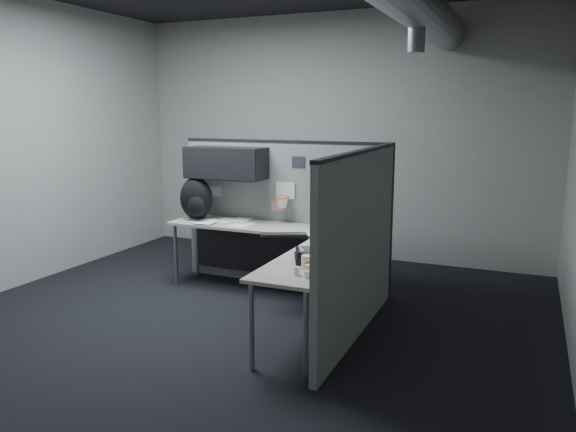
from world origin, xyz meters
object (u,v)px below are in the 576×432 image
at_px(keyboard, 284,236).
at_px(phone, 307,257).
at_px(backpack, 196,199).
at_px(monitor, 340,208).
at_px(desk, 281,245).

height_order(keyboard, phone, phone).
xyz_separation_m(keyboard, backpack, (-1.27, 0.44, 0.22)).
bearing_deg(monitor, desk, -154.32).
bearing_deg(monitor, keyboard, -136.03).
bearing_deg(monitor, phone, -86.10).
xyz_separation_m(desk, monitor, (0.53, 0.27, 0.37)).
height_order(monitor, phone, monitor).
distance_m(desk, backpack, 1.25).
bearing_deg(monitor, backpack, 178.60).
bearing_deg(desk, backpack, 166.82).
xyz_separation_m(phone, backpack, (-1.81, 1.18, 0.19)).
relative_size(desk, monitor, 3.79).
bearing_deg(phone, backpack, 130.99).
relative_size(phone, backpack, 0.62).
relative_size(keyboard, phone, 1.61).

